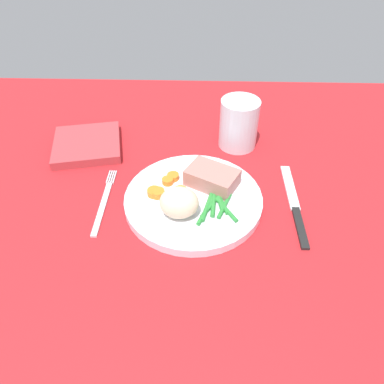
% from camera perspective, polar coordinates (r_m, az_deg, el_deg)
% --- Properties ---
extents(dining_table, '(1.20, 0.90, 0.02)m').
position_cam_1_polar(dining_table, '(0.67, 1.13, -0.37)').
color(dining_table, red).
rests_on(dining_table, ground).
extents(dinner_plate, '(0.24, 0.24, 0.02)m').
position_cam_1_polar(dinner_plate, '(0.63, 0.00, -1.21)').
color(dinner_plate, white).
rests_on(dinner_plate, dining_table).
extents(meat_portion, '(0.10, 0.09, 0.03)m').
position_cam_1_polar(meat_portion, '(0.64, 2.99, 2.56)').
color(meat_portion, '#B2756B').
rests_on(meat_portion, dinner_plate).
extents(mashed_potatoes, '(0.06, 0.05, 0.05)m').
position_cam_1_polar(mashed_potatoes, '(0.58, -2.28, -1.69)').
color(mashed_potatoes, beige).
rests_on(mashed_potatoes, dinner_plate).
extents(carrot_slices, '(0.07, 0.07, 0.01)m').
position_cam_1_polar(carrot_slices, '(0.63, -3.99, 0.52)').
color(carrot_slices, orange).
rests_on(carrot_slices, dinner_plate).
extents(green_beans, '(0.07, 0.10, 0.01)m').
position_cam_1_polar(green_beans, '(0.61, 3.54, -1.82)').
color(green_beans, '#2D8C38').
rests_on(green_beans, dinner_plate).
extents(fork, '(0.01, 0.17, 0.00)m').
position_cam_1_polar(fork, '(0.66, -13.89, -1.41)').
color(fork, silver).
rests_on(fork, dining_table).
extents(knife, '(0.02, 0.20, 0.01)m').
position_cam_1_polar(knife, '(0.65, 15.70, -2.05)').
color(knife, black).
rests_on(knife, dining_table).
extents(water_glass, '(0.08, 0.08, 0.10)m').
position_cam_1_polar(water_glass, '(0.76, 7.18, 10.20)').
color(water_glass, silver).
rests_on(water_glass, dining_table).
extents(napkin, '(0.16, 0.16, 0.02)m').
position_cam_1_polar(napkin, '(0.79, -16.38, 7.20)').
color(napkin, '#B2383D').
rests_on(napkin, dining_table).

